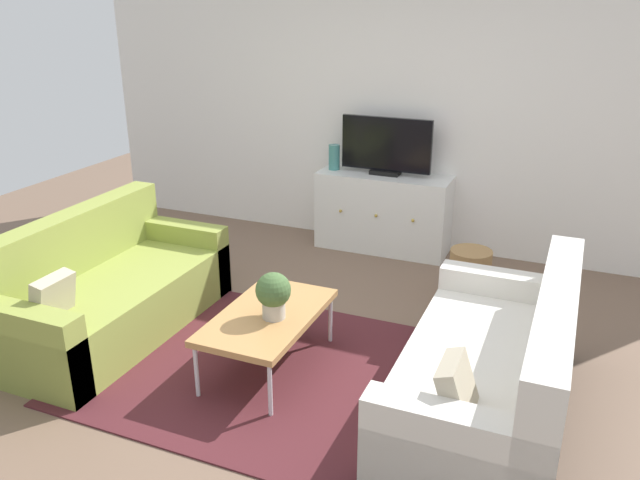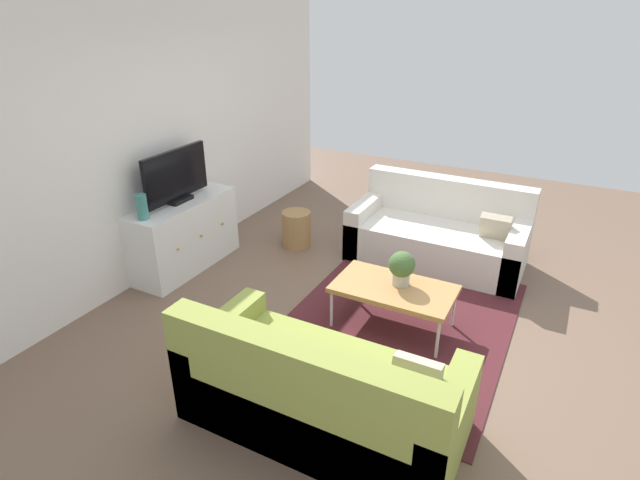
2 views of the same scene
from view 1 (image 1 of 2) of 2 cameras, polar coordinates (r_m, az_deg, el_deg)
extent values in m
plane|color=brown|center=(4.52, -3.20, -10.68)|extent=(10.00, 10.00, 0.00)
cube|color=white|center=(6.31, 6.87, 11.58)|extent=(6.40, 0.12, 2.70)
cube|color=#4C1E23|center=(4.40, -4.07, -11.55)|extent=(2.50, 1.90, 0.01)
cube|color=olive|center=(5.02, -17.85, -5.50)|extent=(0.90, 1.86, 0.43)
cube|color=olive|center=(5.15, -21.11, -2.49)|extent=(0.20, 1.86, 0.88)
cube|color=olive|center=(5.58, -12.48, -1.32)|extent=(0.90, 0.18, 0.59)
cube|color=olive|center=(4.47, -24.88, -8.82)|extent=(0.90, 0.18, 0.59)
cube|color=#B2A58C|center=(4.46, -22.73, -4.80)|extent=(0.16, 0.30, 0.31)
cube|color=silver|center=(3.99, 14.22, -12.40)|extent=(0.90, 1.86, 0.43)
cube|color=silver|center=(3.86, 19.71, -10.41)|extent=(0.20, 1.86, 0.88)
cube|color=silver|center=(4.68, 16.01, -6.19)|extent=(0.90, 0.18, 0.59)
cube|color=silver|center=(3.27, 11.79, -18.93)|extent=(0.90, 0.18, 0.59)
cube|color=#B2A58C|center=(3.32, 12.13, -12.81)|extent=(0.19, 0.30, 0.32)
cube|color=#B7844C|center=(4.26, -4.70, -6.79)|extent=(0.59, 1.04, 0.04)
cylinder|color=silver|center=(4.12, -10.95, -11.45)|extent=(0.03, 0.03, 0.37)
cylinder|color=silver|center=(3.90, -4.47, -13.20)|extent=(0.03, 0.03, 0.37)
cylinder|color=silver|center=(4.83, -4.73, -5.96)|extent=(0.03, 0.03, 0.37)
cylinder|color=silver|center=(4.64, 0.93, -7.10)|extent=(0.03, 0.03, 0.37)
cylinder|color=#B7B2A8|center=(4.17, -4.14, -6.22)|extent=(0.15, 0.15, 0.11)
sphere|color=#426033|center=(4.10, -4.19, -4.46)|extent=(0.23, 0.23, 0.23)
cube|color=white|center=(6.29, 5.65, 2.47)|extent=(1.28, 0.44, 0.76)
sphere|color=#B79338|center=(6.18, 1.84, 2.59)|extent=(0.03, 0.03, 0.03)
sphere|color=#B79338|center=(6.07, 5.00, 2.17)|extent=(0.03, 0.03, 0.03)
sphere|color=#B79338|center=(5.97, 8.27, 1.72)|extent=(0.03, 0.03, 0.03)
cube|color=black|center=(6.19, 5.84, 6.03)|extent=(0.28, 0.16, 0.04)
cube|color=black|center=(6.13, 5.93, 8.50)|extent=(0.87, 0.04, 0.51)
cylinder|color=teal|center=(6.31, 1.27, 7.39)|extent=(0.11, 0.11, 0.25)
cylinder|color=#9E7547|center=(5.41, 13.17, -3.04)|extent=(0.34, 0.34, 0.43)
camera|label=2|loc=(5.85, -48.62, 17.25)|focal=28.57mm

